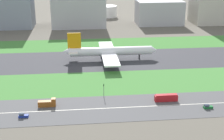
% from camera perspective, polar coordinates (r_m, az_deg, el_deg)
% --- Properties ---
extents(ground_plane, '(800.00, 800.00, 0.00)m').
position_cam_1_polar(ground_plane, '(221.78, -1.52, 1.75)').
color(ground_plane, '#5B564C').
extents(runway, '(280.00, 46.00, 0.10)m').
position_cam_1_polar(runway, '(221.76, -1.52, 1.77)').
color(runway, '#38383D').
rests_on(runway, ground_plane).
extents(grass_median_north, '(280.00, 36.00, 0.10)m').
position_cam_1_polar(grass_median_north, '(260.90, -2.22, 4.59)').
color(grass_median_north, '#3D7A33').
rests_on(grass_median_north, ground_plane).
extents(grass_median_south, '(280.00, 36.00, 0.10)m').
position_cam_1_polar(grass_median_south, '(183.44, -0.53, -2.25)').
color(grass_median_south, '#427F38').
rests_on(grass_median_south, ground_plane).
extents(highway, '(280.00, 28.00, 0.10)m').
position_cam_1_polar(highway, '(154.48, 0.59, -6.75)').
color(highway, '#4C4C4F').
rests_on(highway, ground_plane).
extents(highway_centerline, '(266.00, 0.50, 0.01)m').
position_cam_1_polar(highway_centerline, '(154.45, 0.59, -6.73)').
color(highway_centerline, silver).
rests_on(highway_centerline, highway).
extents(airliner, '(65.00, 56.00, 19.70)m').
position_cam_1_polar(airliner, '(220.19, -0.56, 3.32)').
color(airliner, white).
rests_on(airliner, runway).
extents(car_2, '(4.40, 1.80, 2.00)m').
position_cam_1_polar(car_2, '(160.26, 16.64, -6.27)').
color(car_2, '#19662D').
rests_on(car_2, highway).
extents(bus_0, '(11.60, 2.50, 3.50)m').
position_cam_1_polar(bus_0, '(162.83, 9.60, -4.89)').
color(bus_0, '#B2191E').
rests_on(bus_0, highway).
extents(truck_0, '(8.40, 2.50, 4.00)m').
position_cam_1_polar(truck_0, '(158.33, -11.39, -5.82)').
color(truck_0, brown).
rests_on(truck_0, highway).
extents(car_1, '(4.40, 1.80, 2.00)m').
position_cam_1_polar(car_1, '(151.23, -15.53, -7.81)').
color(car_1, navy).
rests_on(car_1, highway).
extents(traffic_light, '(0.36, 0.50, 7.20)m').
position_cam_1_polar(traffic_light, '(164.00, -1.48, -3.46)').
color(traffic_light, '#4C4C51').
rests_on(traffic_light, highway).
extents(terminal_building, '(58.21, 29.55, 50.20)m').
position_cam_1_polar(terminal_building, '(335.33, -19.01, 11.39)').
color(terminal_building, gray).
rests_on(terminal_building, ground_plane).
extents(hangar_building, '(52.64, 37.21, 36.04)m').
position_cam_1_polar(hangar_building, '(328.02, -5.96, 10.93)').
color(hangar_building, '#B2B2B7').
rests_on(hangar_building, ground_plane).
extents(office_tower, '(46.50, 28.55, 24.10)m').
position_cam_1_polar(office_tower, '(339.12, 8.38, 10.10)').
color(office_tower, '#B2B2B7').
rests_on(office_tower, ground_plane).
extents(fuel_tank_west, '(21.68, 21.68, 17.06)m').
position_cam_1_polar(fuel_tank_west, '(373.97, -5.69, 10.59)').
color(fuel_tank_west, silver).
rests_on(fuel_tank_west, ground_plane).
extents(fuel_tank_centre, '(21.81, 21.81, 12.69)m').
position_cam_1_polar(fuel_tank_centre, '(375.73, -0.84, 10.39)').
color(fuel_tank_centre, silver).
rests_on(fuel_tank_centre, ground_plane).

